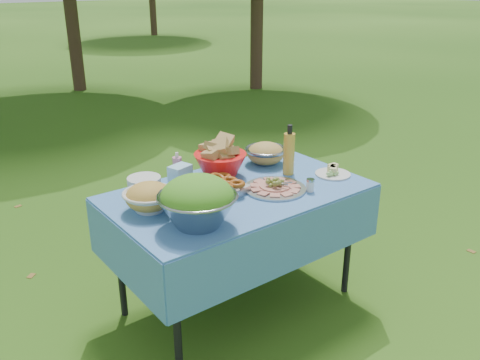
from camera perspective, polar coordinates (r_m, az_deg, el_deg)
name	(u,v)px	position (r m, az deg, el deg)	size (l,w,h in m)	color
ground	(238,302)	(3.27, -0.18, -13.52)	(80.00, 80.00, 0.00)	#193D0B
picnic_table	(238,249)	(3.07, -0.19, -7.73)	(1.46, 0.86, 0.76)	#79BDE9
salad_bowl	(197,201)	(2.46, -4.80, -2.39)	(0.39, 0.39, 0.26)	#94979D
pasta_bowl_white	(149,197)	(2.67, -10.16, -1.87)	(0.27, 0.27, 0.15)	silver
plate_stack	(144,184)	(2.92, -10.69, -0.48)	(0.19, 0.19, 0.09)	silver
wipes_box	(180,175)	(3.00, -6.73, 0.60)	(0.12, 0.09, 0.11)	#95D4F1
sanitizer_bottle	(177,165)	(3.08, -7.05, 1.67)	(0.06, 0.06, 0.16)	#CA7698
bread_bowl	(220,159)	(3.09, -2.23, 2.42)	(0.32, 0.32, 0.21)	red
pasta_bowl_steel	(266,153)	(3.30, 2.89, 3.05)	(0.26, 0.26, 0.14)	#94979D
fried_tray	(213,189)	(2.81, -3.08, -1.03)	(0.36, 0.26, 0.09)	silver
charcuterie_platter	(275,183)	(2.90, 3.95, -0.32)	(0.36, 0.36, 0.08)	#A4A6AB
oil_bottle	(289,150)	(3.11, 5.53, 3.40)	(0.07, 0.07, 0.31)	gold
cheese_plate	(333,170)	(3.17, 10.41, 1.08)	(0.22, 0.22, 0.06)	silver
shaker	(310,185)	(2.90, 7.89, -0.57)	(0.05, 0.05, 0.07)	white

